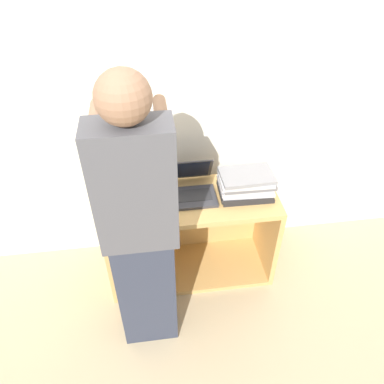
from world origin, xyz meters
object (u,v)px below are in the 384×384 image
laptop_stack_left (134,200)px  laptop_stack_right (246,184)px  laptop_open (189,188)px  person (140,232)px

laptop_stack_left → laptop_stack_right: (0.74, -0.00, 0.05)m
laptop_open → person: person is taller
laptop_stack_right → person: person is taller
laptop_stack_left → laptop_stack_right: bearing=-0.1°
laptop_stack_right → person: bearing=-146.5°
person → laptop_stack_left: bearing=94.7°
laptop_stack_left → laptop_stack_right: laptop_stack_right is taller
laptop_stack_right → person: 0.85m
laptop_stack_left → laptop_open: bearing=8.9°
laptop_stack_right → laptop_open: bearing=170.9°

